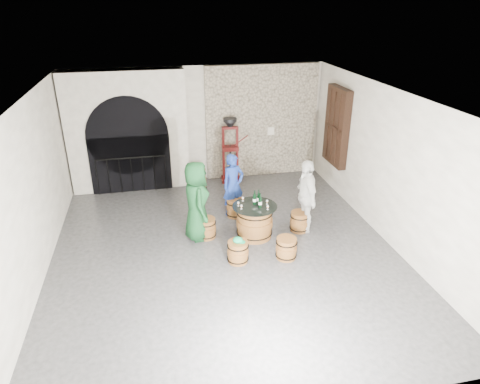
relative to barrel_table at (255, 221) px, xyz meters
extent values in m
plane|color=#303033|center=(-0.75, -0.44, -0.37)|extent=(8.00, 8.00, 0.00)
plane|color=silver|center=(-0.75, 3.56, 1.23)|extent=(8.00, 0.00, 8.00)
plane|color=silver|center=(-0.75, -4.44, 1.23)|extent=(8.00, 0.00, 8.00)
plane|color=silver|center=(-4.25, -0.44, 1.23)|extent=(0.00, 8.00, 8.00)
plane|color=silver|center=(2.75, -0.44, 1.23)|extent=(0.00, 8.00, 8.00)
plane|color=beige|center=(-0.75, -0.44, 2.83)|extent=(8.00, 8.00, 0.00)
cube|color=#B1A48D|center=(1.05, 3.50, 1.23)|extent=(3.20, 0.12, 3.18)
cube|color=silver|center=(-2.65, 3.31, 1.23)|extent=(3.10, 0.50, 3.18)
cube|color=black|center=(-2.65, 3.04, 0.40)|extent=(2.10, 0.03, 1.55)
cylinder|color=black|center=(-2.65, 3.04, 1.18)|extent=(2.10, 0.03, 2.10)
cylinder|color=black|center=(-2.65, 2.98, 0.61)|extent=(1.79, 0.04, 0.04)
cylinder|color=black|center=(-3.54, 2.98, 0.12)|extent=(0.02, 0.02, 0.98)
cylinder|color=black|center=(-3.24, 2.98, 0.12)|extent=(0.02, 0.02, 0.98)
cylinder|color=black|center=(-2.95, 2.98, 0.12)|extent=(0.02, 0.02, 0.98)
cylinder|color=black|center=(-2.65, 2.98, 0.12)|extent=(0.02, 0.02, 0.98)
cylinder|color=black|center=(-2.35, 2.98, 0.12)|extent=(0.02, 0.02, 0.98)
cylinder|color=black|center=(-2.05, 2.98, 0.12)|extent=(0.02, 0.02, 0.98)
cylinder|color=black|center=(-1.76, 2.98, 0.12)|extent=(0.02, 0.02, 0.98)
cube|color=black|center=(2.64, 1.96, 1.43)|extent=(0.20, 1.10, 2.00)
cube|color=black|center=(2.59, 1.96, 1.43)|extent=(0.06, 0.88, 1.76)
cube|color=black|center=(2.62, 1.96, 1.43)|extent=(0.22, 0.92, 0.06)
cube|color=black|center=(2.62, 1.67, 1.43)|extent=(0.22, 0.06, 1.80)
cube|color=black|center=(2.62, 1.96, 1.43)|extent=(0.22, 0.06, 1.80)
cube|color=black|center=(2.62, 2.25, 1.43)|extent=(0.22, 0.06, 1.80)
cylinder|color=brown|center=(0.00, 0.00, -0.02)|extent=(0.74, 0.74, 0.71)
cylinder|color=brown|center=(0.00, 0.00, -0.02)|extent=(0.80, 0.80, 0.16)
torus|color=black|center=(0.00, 0.00, -0.26)|extent=(0.80, 0.80, 0.02)
torus|color=black|center=(0.00, 0.00, 0.22)|extent=(0.80, 0.80, 0.02)
cylinder|color=brown|center=(0.00, 0.00, 0.35)|extent=(0.76, 0.76, 0.02)
cylinder|color=black|center=(0.00, 0.00, 0.37)|extent=(0.97, 0.97, 0.01)
cylinder|color=brown|center=(-1.04, 0.18, -0.15)|extent=(0.40, 0.40, 0.43)
cylinder|color=brown|center=(-1.04, 0.18, -0.15)|extent=(0.43, 0.43, 0.10)
torus|color=black|center=(-1.04, 0.18, -0.30)|extent=(0.44, 0.44, 0.02)
torus|color=black|center=(-1.04, 0.18, -0.01)|extent=(0.44, 0.44, 0.02)
cylinder|color=brown|center=(-1.04, 0.18, 0.07)|extent=(0.41, 0.41, 0.02)
cylinder|color=brown|center=(-0.22, 1.04, -0.15)|extent=(0.40, 0.40, 0.43)
cylinder|color=brown|center=(-0.22, 1.04, -0.15)|extent=(0.43, 0.43, 0.10)
torus|color=black|center=(-0.22, 1.04, -0.30)|extent=(0.44, 0.44, 0.02)
torus|color=black|center=(-0.22, 1.04, -0.01)|extent=(0.44, 0.44, 0.02)
cylinder|color=brown|center=(-0.22, 1.04, 0.07)|extent=(0.41, 0.41, 0.02)
cylinder|color=brown|center=(1.06, 0.05, -0.15)|extent=(0.40, 0.40, 0.43)
cylinder|color=brown|center=(1.06, 0.05, -0.15)|extent=(0.43, 0.43, 0.10)
torus|color=black|center=(1.06, 0.05, -0.30)|extent=(0.44, 0.44, 0.02)
torus|color=black|center=(1.06, 0.05, -0.01)|extent=(0.44, 0.44, 0.02)
cylinder|color=brown|center=(1.06, 0.05, 0.07)|extent=(0.41, 0.41, 0.02)
cylinder|color=brown|center=(0.42, -0.97, -0.15)|extent=(0.40, 0.40, 0.43)
cylinder|color=brown|center=(0.42, -0.97, -0.15)|extent=(0.43, 0.43, 0.10)
torus|color=black|center=(0.42, -0.97, -0.30)|extent=(0.44, 0.44, 0.02)
torus|color=black|center=(0.42, -0.97, -0.01)|extent=(0.44, 0.44, 0.02)
cylinder|color=brown|center=(0.42, -0.97, 0.07)|extent=(0.41, 0.41, 0.02)
cylinder|color=brown|center=(-0.56, -0.90, -0.15)|extent=(0.40, 0.40, 0.43)
cylinder|color=brown|center=(-0.56, -0.90, -0.15)|extent=(0.43, 0.43, 0.10)
torus|color=black|center=(-0.56, -0.90, -0.30)|extent=(0.44, 0.44, 0.02)
torus|color=black|center=(-0.56, -0.90, -0.01)|extent=(0.44, 0.44, 0.02)
cylinder|color=brown|center=(-0.56, -0.90, 0.07)|extent=(0.41, 0.41, 0.02)
ellipsoid|color=#0E9A5B|center=(-0.56, -0.90, 0.13)|extent=(0.19, 0.19, 0.11)
cylinder|color=#0E9A5B|center=(-0.48, -0.93, 0.08)|extent=(0.13, 0.13, 0.01)
imported|color=#12411E|center=(-1.23, 0.22, 0.51)|extent=(0.64, 0.91, 1.77)
imported|color=navy|center=(-0.25, 1.14, 0.39)|extent=(0.65, 0.53, 1.53)
imported|color=silver|center=(1.17, 0.05, 0.47)|extent=(0.43, 1.00, 1.68)
cylinder|color=black|center=(0.01, 0.08, 0.49)|extent=(0.07, 0.07, 0.22)
cylinder|color=white|center=(0.01, 0.08, 0.48)|extent=(0.08, 0.08, 0.06)
cone|color=black|center=(0.01, 0.08, 0.61)|extent=(0.07, 0.07, 0.05)
cylinder|color=black|center=(0.01, 0.08, 0.67)|extent=(0.03, 0.03, 0.07)
cylinder|color=black|center=(0.09, -0.08, 0.49)|extent=(0.07, 0.07, 0.22)
cylinder|color=white|center=(0.09, -0.08, 0.48)|extent=(0.08, 0.08, 0.06)
cone|color=black|center=(0.09, -0.08, 0.61)|extent=(0.07, 0.07, 0.05)
cylinder|color=black|center=(0.09, -0.08, 0.67)|extent=(0.03, 0.03, 0.07)
cylinder|color=black|center=(0.11, 0.11, 0.49)|extent=(0.07, 0.07, 0.22)
cylinder|color=white|center=(0.11, 0.11, 0.48)|extent=(0.08, 0.08, 0.06)
cone|color=black|center=(0.11, 0.11, 0.61)|extent=(0.07, 0.07, 0.05)
cylinder|color=black|center=(0.11, 0.11, 0.67)|extent=(0.03, 0.03, 0.07)
cylinder|color=brown|center=(-0.93, 2.63, -0.05)|extent=(0.45, 0.45, 0.63)
cylinder|color=brown|center=(-0.93, 2.63, -0.05)|extent=(0.48, 0.48, 0.14)
torus|color=black|center=(-0.93, 2.63, -0.27)|extent=(0.49, 0.49, 0.02)
torus|color=black|center=(-0.93, 2.63, 0.16)|extent=(0.49, 0.49, 0.02)
cylinder|color=brown|center=(-0.93, 2.63, 0.27)|extent=(0.46, 0.46, 0.02)
cube|color=#54110E|center=(0.08, 3.19, -0.32)|extent=(0.54, 0.45, 0.10)
cube|color=#54110E|center=(0.08, 3.19, 0.62)|extent=(0.48, 0.33, 0.12)
cube|color=#54110E|center=(0.08, 3.19, 1.20)|extent=(0.46, 0.16, 0.07)
cylinder|color=black|center=(0.08, 3.19, 0.21)|extent=(0.05, 0.05, 0.97)
cylinder|color=black|center=(0.08, 3.19, 1.42)|extent=(0.37, 0.37, 0.09)
cone|color=black|center=(0.08, 3.19, 1.31)|extent=(0.37, 0.37, 0.19)
cube|color=#54110E|center=(-0.11, 3.21, 0.45)|extent=(0.07, 0.07, 1.55)
cube|color=#54110E|center=(0.27, 3.18, 0.45)|extent=(0.07, 0.07, 1.55)
cylinder|color=#54110E|center=(0.36, 3.13, 0.84)|extent=(0.42, 0.07, 0.30)
cube|color=silver|center=(1.30, 3.42, 0.98)|extent=(0.18, 0.10, 0.22)
camera|label=1|loc=(-2.03, -7.97, 4.47)|focal=32.00mm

